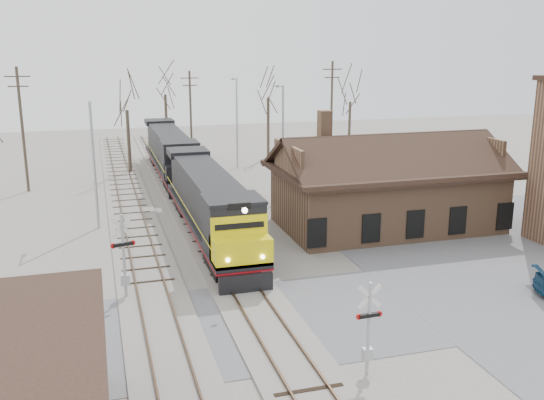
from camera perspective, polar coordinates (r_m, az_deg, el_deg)
The scene contains 20 objects.
ground at distance 27.72m, azimuth -0.78°, elevation -11.40°, with size 140.00×140.00×0.00m, color gray.
road at distance 27.71m, azimuth -0.79°, elevation -11.37°, with size 60.00×9.00×0.03m, color #5B5B60.
parking_lot at distance 39.25m, azimuth 23.78°, elevation -4.78°, with size 22.00×26.00×0.03m, color #5B5B60.
track_main at distance 41.40m, azimuth -6.38°, elevation -2.59°, with size 3.40×90.00×0.24m.
track_siding at distance 40.92m, azimuth -12.60°, elevation -3.06°, with size 3.40×90.00×0.24m.
depot at distance 41.74m, azimuth 10.70°, elevation 0.71°, with size 15.20×9.31×7.90m.
locomotive_lead at distance 38.48m, azimuth -5.83°, elevation -0.40°, with size 2.96×19.83×4.40m.
locomotive_trailing at distance 57.96m, azimuth -9.53°, elevation 4.43°, with size 2.96×19.83×4.17m.
crossbuck_near at distance 23.23m, azimuth 9.07°, elevation -12.10°, with size 1.05×0.28×3.68m.
crossbuck_far at distance 30.24m, azimuth -13.76°, elevation -5.50°, with size 1.20×0.38×4.28m.
streetlight_a at distance 41.97m, azimuth -16.44°, elevation 3.80°, with size 0.25×2.04×8.56m.
streetlight_b at distance 48.77m, azimuth 0.98°, elevation 6.07°, with size 0.25×2.04×9.06m.
streetlight_c at distance 61.86m, azimuth -3.35°, elevation 7.74°, with size 0.25×2.04×8.97m.
utility_pole_a at distance 54.83m, azimuth -22.44°, elevation 6.31°, with size 2.00×0.24×10.43m.
utility_pole_b at distance 69.34m, azimuth -7.66°, elevation 8.26°, with size 2.00×0.24×9.41m.
utility_pole_c at distance 61.72m, azimuth 5.61°, elevation 8.17°, with size 2.00×0.24×10.63m.
tree_b at distance 60.04m, azimuth -13.55°, elevation 9.18°, with size 4.07×4.07×9.98m.
tree_c at distance 72.29m, azimuth -10.05°, elevation 10.62°, with size 4.41×4.41×10.81m.
tree_d at distance 66.64m, azimuth -0.36°, elevation 10.52°, with size 4.40×4.40×10.78m.
tree_e at distance 69.59m, azimuth 7.40°, elevation 9.94°, with size 3.97×3.97×9.73m.
Camera 1 is at (-6.68, -24.08, 11.99)m, focal length 40.00 mm.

